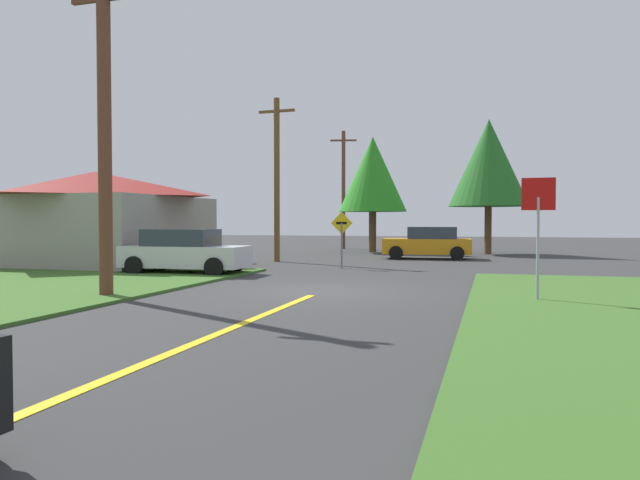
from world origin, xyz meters
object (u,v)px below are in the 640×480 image
at_px(pine_tree_center, 489,163).
at_px(car_approaching_junction, 428,243).
at_px(barn, 95,218).
at_px(parked_car_near_building, 184,252).
at_px(utility_pole_near, 105,133).
at_px(oak_tree_left, 373,174).
at_px(direction_sign, 342,233).
at_px(stop_sign, 538,215).
at_px(utility_pole_mid, 277,177).
at_px(utility_pole_far, 343,188).

bearing_deg(pine_tree_center, car_approaching_junction, -118.38).
bearing_deg(barn, parked_car_near_building, -28.43).
relative_size(utility_pole_near, oak_tree_left, 1.14).
height_order(car_approaching_junction, utility_pole_near, utility_pole_near).
bearing_deg(car_approaching_junction, direction_sign, 64.67).
relative_size(stop_sign, utility_pole_mid, 0.38).
relative_size(utility_pole_near, utility_pole_mid, 1.05).
bearing_deg(pine_tree_center, direction_sign, -114.26).
xyz_separation_m(oak_tree_left, pine_tree_center, (6.79, -0.18, 0.50)).
bearing_deg(oak_tree_left, utility_pole_mid, -105.74).
relative_size(utility_pole_far, oak_tree_left, 1.15).
distance_m(utility_pole_mid, direction_sign, 5.56).
height_order(stop_sign, oak_tree_left, oak_tree_left).
relative_size(parked_car_near_building, utility_pole_mid, 0.59).
bearing_deg(direction_sign, pine_tree_center, 65.74).
height_order(stop_sign, car_approaching_junction, stop_sign).
bearing_deg(stop_sign, utility_pole_far, -64.91).
bearing_deg(utility_pole_near, barn, 127.42).
relative_size(utility_pole_mid, pine_tree_center, 0.99).
bearing_deg(stop_sign, barn, -21.87).
xyz_separation_m(utility_pole_far, direction_sign, (4.03, -16.84, -2.78)).
relative_size(utility_pole_far, barn, 0.99).
relative_size(stop_sign, pine_tree_center, 0.38).
bearing_deg(car_approaching_junction, stop_sign, 100.35).
height_order(stop_sign, direction_sign, stop_sign).
distance_m(car_approaching_junction, utility_pole_mid, 8.42).
bearing_deg(utility_pole_mid, oak_tree_left, 74.26).
bearing_deg(stop_sign, car_approaching_junction, -73.40).
relative_size(stop_sign, utility_pole_near, 0.36).
bearing_deg(parked_car_near_building, utility_pole_mid, 81.14).
height_order(utility_pole_near, oak_tree_left, utility_pole_near).
height_order(stop_sign, parked_car_near_building, stop_sign).
bearing_deg(direction_sign, utility_pole_near, -107.56).
relative_size(direction_sign, pine_tree_center, 0.29).
relative_size(stop_sign, parked_car_near_building, 0.65).
xyz_separation_m(stop_sign, oak_tree_left, (-8.08, 21.37, 2.67)).
bearing_deg(utility_pole_near, utility_pole_far, 91.31).
bearing_deg(oak_tree_left, car_approaching_junction, -54.43).
relative_size(direction_sign, oak_tree_left, 0.32).
bearing_deg(utility_pole_mid, utility_pole_near, -88.00).
bearing_deg(direction_sign, barn, -175.65).
xyz_separation_m(stop_sign, utility_pole_mid, (-10.79, 11.77, 1.90)).
xyz_separation_m(car_approaching_junction, parked_car_near_building, (-7.54, -11.34, -0.00)).
bearing_deg(barn, utility_pole_mid, 28.63).
height_order(utility_pole_near, direction_sign, utility_pole_near).
bearing_deg(parked_car_near_building, car_approaching_junction, 54.69).
bearing_deg(barn, car_approaching_junction, 30.17).
relative_size(utility_pole_mid, utility_pole_far, 0.95).
bearing_deg(direction_sign, oak_tree_left, 95.34).
height_order(pine_tree_center, barn, pine_tree_center).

